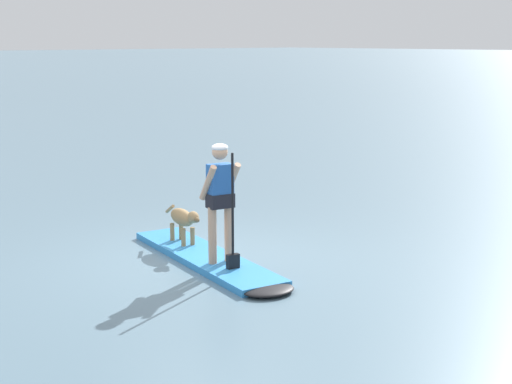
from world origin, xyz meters
name	(u,v)px	position (x,y,z in m)	size (l,w,h in m)	color
ground_plane	(206,261)	(0.00, 0.00, 0.00)	(400.00, 400.00, 0.00)	slate
paddleboard	(213,261)	(0.23, -0.04, 0.05)	(3.79, 1.43, 0.10)	#338CD8
person_paddler	(221,195)	(0.47, -0.09, 1.08)	(0.65, 0.54, 1.69)	tan
dog	(183,219)	(-0.72, 0.14, 0.49)	(1.12, 0.35, 0.57)	#997A51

